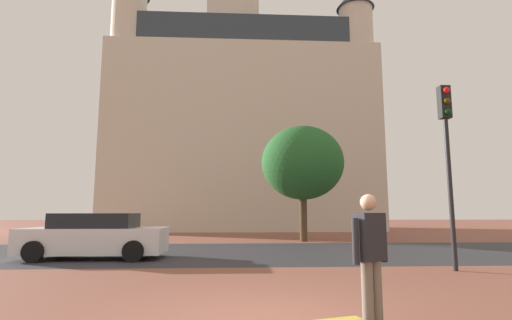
# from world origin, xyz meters

# --- Properties ---
(ground_plane) EXTENTS (120.00, 120.00, 0.00)m
(ground_plane) POSITION_xyz_m (0.00, 10.00, 0.00)
(ground_plane) COLOR brown
(street_asphalt_strip) EXTENTS (120.00, 8.01, 0.00)m
(street_asphalt_strip) POSITION_xyz_m (0.00, 9.16, 0.00)
(street_asphalt_strip) COLOR #2D2D33
(street_asphalt_strip) RESTS_ON ground_plane
(landmark_building) EXTENTS (22.28, 10.87, 29.67)m
(landmark_building) POSITION_xyz_m (0.10, 28.29, 9.45)
(landmark_building) COLOR beige
(landmark_building) RESTS_ON ground_plane
(person_skater) EXTENTS (0.55, 0.41, 1.73)m
(person_skater) POSITION_xyz_m (1.33, -0.38, 0.96)
(person_skater) COLOR #706656
(person_skater) RESTS_ON ground_plane
(car_white) EXTENTS (4.45, 1.98, 1.45)m
(car_white) POSITION_xyz_m (-4.98, 7.40, 0.70)
(car_white) COLOR silver
(car_white) RESTS_ON ground_plane
(traffic_light_pole) EXTENTS (0.28, 0.34, 4.90)m
(traffic_light_pole) POSITION_xyz_m (5.21, 4.27, 3.41)
(traffic_light_pole) COLOR black
(traffic_light_pole) RESTS_ON ground_plane
(tree_curb_far) EXTENTS (4.33, 4.33, 6.03)m
(tree_curb_far) POSITION_xyz_m (3.11, 14.35, 4.07)
(tree_curb_far) COLOR #4C3823
(tree_curb_far) RESTS_ON ground_plane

